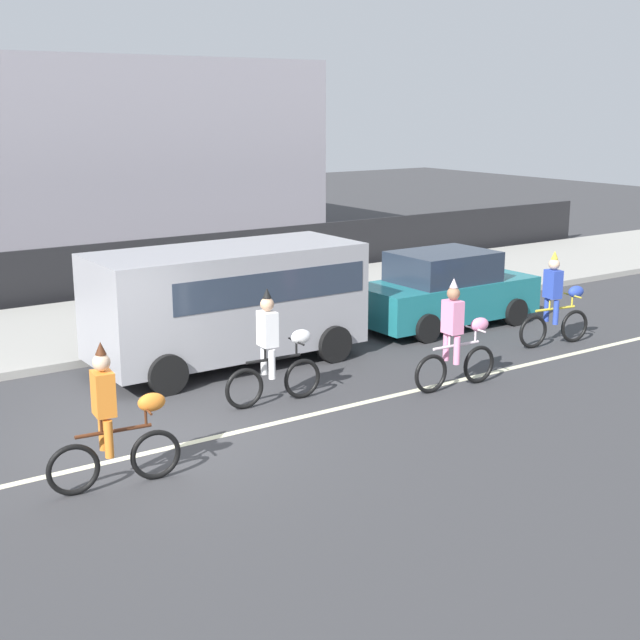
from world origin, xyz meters
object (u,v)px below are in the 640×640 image
object	(u,v)px
parked_van_grey	(230,296)
parade_cyclist_pink	(457,340)
parade_cyclist_zebra	(274,353)
parade_cyclist_cobalt	(556,304)
parade_cyclist_orange	(114,424)
parked_car_teal	(445,291)

from	to	relation	value
parked_van_grey	parade_cyclist_pink	bearing A→B (deg)	-54.83
parade_cyclist_zebra	parade_cyclist_cobalt	size ratio (longest dim) A/B	1.00
parade_cyclist_orange	parade_cyclist_cobalt	size ratio (longest dim) A/B	1.00
parade_cyclist_zebra	parade_cyclist_pink	xyz separation A→B (m)	(2.97, -1.06, 0.00)
parade_cyclist_orange	parade_cyclist_pink	bearing A→B (deg)	5.08
parade_cyclist_orange	parked_van_grey	size ratio (longest dim) A/B	0.38
parade_cyclist_cobalt	parade_cyclist_pink	bearing A→B (deg)	-165.34
parade_cyclist_zebra	parade_cyclist_orange	bearing A→B (deg)	-154.11
parked_van_grey	parade_cyclist_cobalt	bearing A→B (deg)	-22.99
parade_cyclist_zebra	parade_cyclist_cobalt	distance (m)	6.51
parade_cyclist_orange	parked_van_grey	world-z (taller)	parked_van_grey
parade_cyclist_zebra	parade_cyclist_cobalt	bearing A→B (deg)	-1.20
parade_cyclist_pink	parked_van_grey	xyz separation A→B (m)	(-2.43, 3.46, 0.44)
parade_cyclist_orange	parked_van_grey	bearing A→B (deg)	46.01
parade_cyclist_pink	parade_cyclist_cobalt	bearing A→B (deg)	14.66
parade_cyclist_orange	parade_cyclist_pink	world-z (taller)	same
parked_van_grey	parked_car_teal	distance (m)	5.25
parade_cyclist_zebra	parked_car_teal	xyz separation A→B (m)	(5.76, 2.32, -0.06)
parade_cyclist_pink	parade_cyclist_cobalt	size ratio (longest dim) A/B	1.00
parade_cyclist_zebra	parked_car_teal	bearing A→B (deg)	21.91
parked_car_teal	parked_van_grey	bearing A→B (deg)	179.15
parade_cyclist_pink	parked_van_grey	world-z (taller)	parked_van_grey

